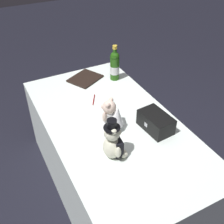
{
  "coord_description": "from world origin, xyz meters",
  "views": [
    {
      "loc": [
        1.43,
        -0.74,
        2.06
      ],
      "look_at": [
        0.0,
        0.0,
        0.83
      ],
      "focal_mm": 44.24,
      "sensor_mm": 36.0,
      "label": 1
    }
  ],
  "objects_px": {
    "champagne_bottle": "(115,65)",
    "gift_case_black": "(156,122)",
    "signing_pen": "(93,100)",
    "teddy_bear_bride": "(111,116)",
    "guestbook": "(85,78)",
    "teddy_bear_groom": "(113,143)"
  },
  "relations": [
    {
      "from": "champagne_bottle",
      "to": "teddy_bear_bride",
      "type": "bearing_deg",
      "value": -29.67
    },
    {
      "from": "guestbook",
      "to": "champagne_bottle",
      "type": "bearing_deg",
      "value": 37.23
    },
    {
      "from": "champagne_bottle",
      "to": "guestbook",
      "type": "bearing_deg",
      "value": -115.05
    },
    {
      "from": "champagne_bottle",
      "to": "gift_case_black",
      "type": "xyz_separation_m",
      "value": [
        0.77,
        -0.07,
        -0.08
      ]
    },
    {
      "from": "champagne_bottle",
      "to": "teddy_bear_groom",
      "type": "bearing_deg",
      "value": -28.2
    },
    {
      "from": "teddy_bear_bride",
      "to": "champagne_bottle",
      "type": "distance_m",
      "value": 0.72
    },
    {
      "from": "champagne_bottle",
      "to": "gift_case_black",
      "type": "height_order",
      "value": "champagne_bottle"
    },
    {
      "from": "champagne_bottle",
      "to": "signing_pen",
      "type": "bearing_deg",
      "value": -54.53
    },
    {
      "from": "teddy_bear_bride",
      "to": "signing_pen",
      "type": "xyz_separation_m",
      "value": [
        -0.39,
        0.03,
        -0.1
      ]
    },
    {
      "from": "teddy_bear_bride",
      "to": "gift_case_black",
      "type": "bearing_deg",
      "value": 61.54
    },
    {
      "from": "gift_case_black",
      "to": "guestbook",
      "type": "height_order",
      "value": "gift_case_black"
    },
    {
      "from": "teddy_bear_groom",
      "to": "champagne_bottle",
      "type": "distance_m",
      "value": 0.99
    },
    {
      "from": "teddy_bear_bride",
      "to": "champagne_bottle",
      "type": "xyz_separation_m",
      "value": [
        -0.62,
        0.35,
        0.03
      ]
    },
    {
      "from": "gift_case_black",
      "to": "guestbook",
      "type": "distance_m",
      "value": 0.91
    },
    {
      "from": "teddy_bear_groom",
      "to": "guestbook",
      "type": "distance_m",
      "value": 1.02
    },
    {
      "from": "teddy_bear_bride",
      "to": "guestbook",
      "type": "relative_size",
      "value": 0.89
    },
    {
      "from": "teddy_bear_bride",
      "to": "champagne_bottle",
      "type": "relative_size",
      "value": 0.74
    },
    {
      "from": "teddy_bear_bride",
      "to": "signing_pen",
      "type": "relative_size",
      "value": 1.77
    },
    {
      "from": "teddy_bear_bride",
      "to": "champagne_bottle",
      "type": "height_order",
      "value": "champagne_bottle"
    },
    {
      "from": "guestbook",
      "to": "teddy_bear_bride",
      "type": "bearing_deg",
      "value": -35.68
    },
    {
      "from": "teddy_bear_groom",
      "to": "champagne_bottle",
      "type": "relative_size",
      "value": 0.91
    },
    {
      "from": "champagne_bottle",
      "to": "signing_pen",
      "type": "relative_size",
      "value": 2.4
    }
  ]
}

